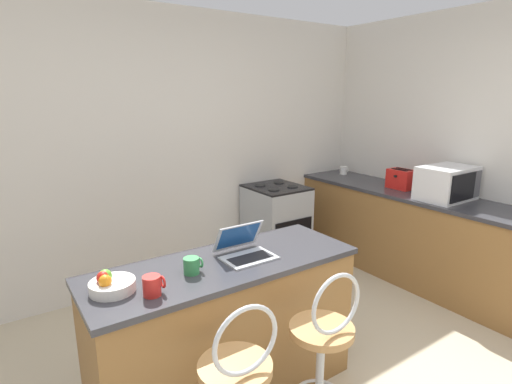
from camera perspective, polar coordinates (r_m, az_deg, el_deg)
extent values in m
cube|color=silver|center=(3.91, -12.32, 5.78)|extent=(12.00, 0.06, 2.60)
cube|color=olive|center=(2.56, -4.29, -19.38)|extent=(1.57, 0.55, 0.85)
cube|color=#333338|center=(2.35, -4.48, -10.32)|extent=(1.60, 0.58, 0.03)
cube|color=olive|center=(4.28, 22.83, -6.43)|extent=(0.59, 2.89, 0.85)
cube|color=#333338|center=(4.15, 23.39, -0.69)|extent=(0.62, 2.92, 0.03)
cylinder|color=#B7844C|center=(1.95, -3.01, -23.80)|extent=(0.34, 0.34, 0.04)
torus|color=silver|center=(1.78, -1.41, -20.47)|extent=(0.32, 0.02, 0.32)
cylinder|color=silver|center=(2.40, 9.04, -25.24)|extent=(0.04, 0.04, 0.62)
cylinder|color=#B7844C|center=(2.22, 9.36, -18.84)|extent=(0.34, 0.34, 0.04)
torus|color=silver|center=(2.07, 11.43, -15.43)|extent=(0.32, 0.02, 0.32)
cube|color=#B7BABF|center=(2.38, -1.01, -9.39)|extent=(0.30, 0.21, 0.01)
cube|color=black|center=(2.36, -0.80, -9.37)|extent=(0.26, 0.11, 0.00)
cube|color=#B7BABF|center=(2.44, -2.58, -6.32)|extent=(0.30, 0.10, 0.18)
cube|color=#19478C|center=(2.43, -2.51, -6.29)|extent=(0.27, 0.09, 0.15)
cube|color=silver|center=(4.03, 25.58, 1.17)|extent=(0.53, 0.35, 0.30)
cube|color=black|center=(3.91, 27.49, 0.59)|extent=(0.37, 0.01, 0.24)
cube|color=#4C4C51|center=(4.12, 29.06, 1.01)|extent=(0.11, 0.01, 0.24)
cube|color=red|center=(4.33, 20.02, 1.76)|extent=(0.18, 0.25, 0.20)
cube|color=black|center=(4.29, 19.85, 3.02)|extent=(0.04, 0.18, 0.00)
cube|color=black|center=(4.34, 20.40, 3.10)|extent=(0.04, 0.18, 0.00)
cube|color=black|center=(4.25, 19.29, 2.13)|extent=(0.02, 0.02, 0.02)
cube|color=#9EA3A8|center=(4.31, 2.83, -5.05)|extent=(0.54, 0.59, 0.86)
cube|color=black|center=(4.10, 5.40, -6.62)|extent=(0.46, 0.01, 0.39)
cube|color=black|center=(4.19, 2.91, 0.68)|extent=(0.54, 0.59, 0.02)
cylinder|color=black|center=(4.02, 2.54, 0.34)|extent=(0.11, 0.11, 0.01)
cylinder|color=black|center=(4.17, 5.24, 0.78)|extent=(0.11, 0.11, 0.01)
cylinder|color=black|center=(4.21, 0.60, 0.96)|extent=(0.11, 0.11, 0.01)
cylinder|color=black|center=(4.35, 3.25, 1.37)|extent=(0.11, 0.11, 0.01)
cylinder|color=red|center=(2.02, -14.66, -12.84)|extent=(0.09, 0.09, 0.10)
torus|color=red|center=(2.04, -13.17, -12.40)|extent=(0.01, 0.06, 0.06)
cylinder|color=#338447|center=(2.21, -9.22, -10.35)|extent=(0.09, 0.09, 0.09)
torus|color=#338447|center=(2.23, -7.93, -9.95)|extent=(0.01, 0.06, 0.06)
cylinder|color=white|center=(4.93, 12.39, 3.05)|extent=(0.08, 0.08, 0.09)
torus|color=white|center=(4.96, 12.83, 3.16)|extent=(0.01, 0.06, 0.06)
cylinder|color=silver|center=(2.13, -19.81, -12.54)|extent=(0.22, 0.22, 0.05)
sphere|color=red|center=(2.12, -21.00, -11.34)|extent=(0.06, 0.06, 0.06)
sphere|color=orange|center=(2.08, -20.75, -11.81)|extent=(0.06, 0.06, 0.06)
sphere|color=#66B233|center=(2.13, -20.75, -11.15)|extent=(0.07, 0.07, 0.07)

